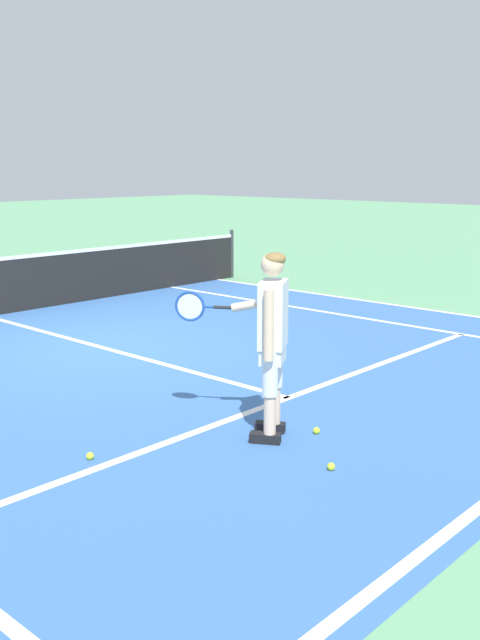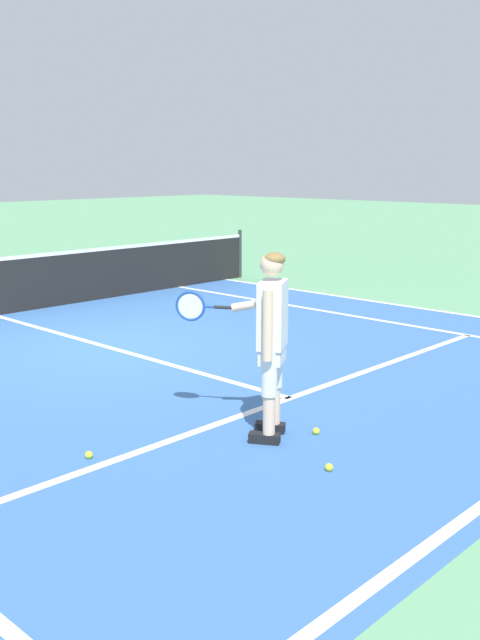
% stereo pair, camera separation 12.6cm
% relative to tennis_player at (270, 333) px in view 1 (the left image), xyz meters
% --- Properties ---
extents(ground_plane, '(80.00, 80.00, 0.00)m').
position_rel_tennis_player_xyz_m(ground_plane, '(1.01, 3.89, -0.99)').
color(ground_plane, '#609E70').
extents(court_inner_surface, '(10.98, 9.44, 0.00)m').
position_rel_tennis_player_xyz_m(court_inner_surface, '(1.01, 2.47, -0.99)').
color(court_inner_surface, '#3866A8').
rests_on(court_inner_surface, ground).
extents(line_service, '(8.23, 0.10, 0.01)m').
position_rel_tennis_player_xyz_m(line_service, '(1.01, 0.59, -0.99)').
color(line_service, white).
rests_on(line_service, ground).
extents(line_centre_service, '(0.10, 6.40, 0.01)m').
position_rel_tennis_player_xyz_m(line_centre_service, '(1.01, 3.79, -0.99)').
color(line_centre_service, white).
rests_on(line_centre_service, ground).
extents(line_singles_right, '(0.10, 9.04, 0.01)m').
position_rel_tennis_player_xyz_m(line_singles_right, '(5.13, 2.47, -0.99)').
color(line_singles_right, white).
rests_on(line_singles_right, ground).
extents(line_doubles_right, '(0.10, 9.04, 0.01)m').
position_rel_tennis_player_xyz_m(line_doubles_right, '(6.50, 2.47, -0.99)').
color(line_doubles_right, white).
rests_on(line_doubles_right, ground).
extents(tennis_player, '(0.55, 1.22, 1.71)m').
position_rel_tennis_player_xyz_m(tennis_player, '(0.00, 0.00, 0.00)').
color(tennis_player, black).
rests_on(tennis_player, ground).
extents(tennis_ball_near_feet, '(0.07, 0.07, 0.07)m').
position_rel_tennis_player_xyz_m(tennis_ball_near_feet, '(0.36, -0.28, -0.96)').
color(tennis_ball_near_feet, '#CCE02D').
rests_on(tennis_ball_near_feet, ground).
extents(tennis_ball_by_baseline, '(0.07, 0.07, 0.07)m').
position_rel_tennis_player_xyz_m(tennis_ball_by_baseline, '(-1.44, 0.78, -0.96)').
color(tennis_ball_by_baseline, '#CCE02D').
rests_on(tennis_ball_by_baseline, ground).
extents(tennis_ball_mid_court, '(0.07, 0.07, 0.07)m').
position_rel_tennis_player_xyz_m(tennis_ball_mid_court, '(-0.23, -0.86, -0.96)').
color(tennis_ball_mid_court, '#CCE02D').
rests_on(tennis_ball_mid_court, ground).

